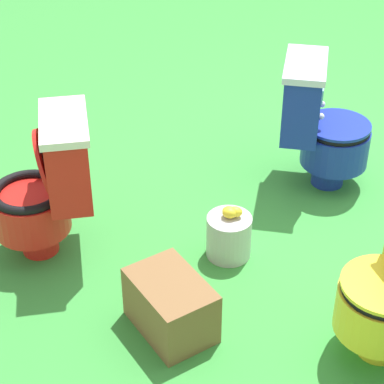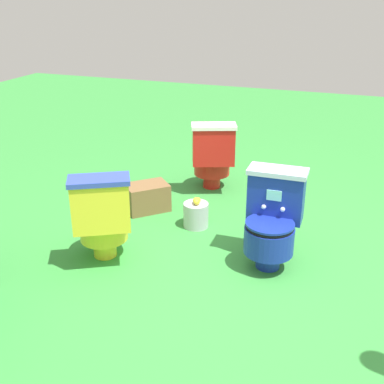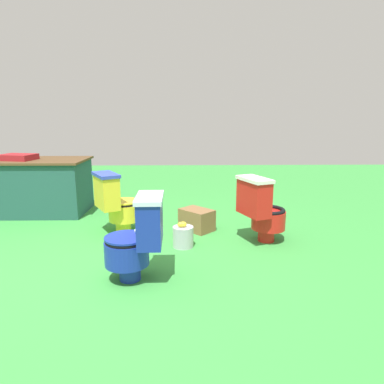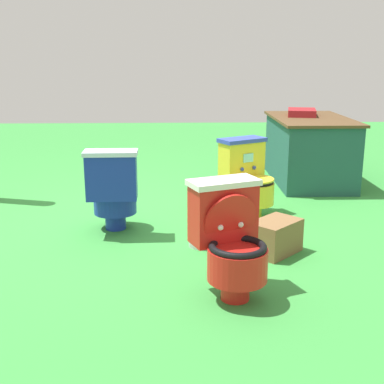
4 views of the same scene
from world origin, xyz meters
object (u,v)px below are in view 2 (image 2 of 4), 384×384
Objects in this scene: lemon_bucket at (196,214)px; toilet_yellow at (102,217)px; small_crate at (147,197)px; toilet_red at (213,155)px; toilet_blue at (272,219)px.

toilet_yellow is at bearing 148.98° from lemon_bucket.
toilet_red is at bearing -31.37° from small_crate.
toilet_blue is 1.88× the size of small_crate.
small_crate is (-0.69, 0.42, -0.24)m from toilet_red.
toilet_yellow reaches higher than small_crate.
toilet_yellow is at bearing -175.23° from small_crate.
toilet_red is at bearing 8.50° from lemon_bucket.
toilet_yellow reaches higher than lemon_bucket.
toilet_red is 1.50m from toilet_blue.
small_crate is at bearing 65.51° from toilet_yellow.
lemon_bucket reaches higher than small_crate.
toilet_red and toilet_blue have the same top height.
lemon_bucket is (-0.85, -0.13, -0.26)m from toilet_red.
small_crate is at bearing -142.91° from toilet_red.
lemon_bucket is at bearing -28.09° from toilet_blue.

